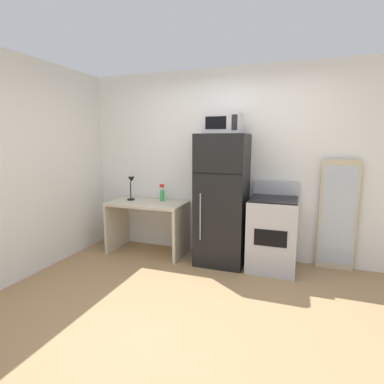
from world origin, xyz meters
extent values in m
plane|color=#9E7A51|center=(0.00, 0.00, 0.00)|extent=(12.00, 12.00, 0.00)
cube|color=white|center=(0.00, 1.70, 1.30)|extent=(5.00, 0.10, 2.60)
cube|color=silver|center=(-2.20, 0.00, 1.30)|extent=(0.10, 4.00, 2.60)
cube|color=beige|center=(-1.17, 1.33, 0.73)|extent=(1.10, 0.60, 0.04)
cube|color=beige|center=(-1.70, 1.33, 0.35)|extent=(0.04, 0.60, 0.71)
cube|color=beige|center=(-0.64, 1.33, 0.35)|extent=(0.04, 0.60, 0.71)
cylinder|color=black|center=(-1.48, 1.40, 0.76)|extent=(0.11, 0.11, 0.02)
cylinder|color=black|center=(-1.48, 1.40, 0.90)|extent=(0.02, 0.02, 0.26)
cone|color=black|center=(-1.45, 1.38, 1.07)|extent=(0.10, 0.10, 0.08)
cylinder|color=green|center=(-1.01, 1.49, 0.83)|extent=(0.06, 0.06, 0.16)
cylinder|color=white|center=(-1.01, 1.49, 0.93)|extent=(0.02, 0.02, 0.04)
cube|color=red|center=(-1.01, 1.48, 0.98)|extent=(0.06, 0.03, 0.04)
cube|color=black|center=(-0.06, 1.33, 0.86)|extent=(0.63, 0.60, 1.71)
cube|color=black|center=(-0.06, 1.03, 1.23)|extent=(0.62, 0.00, 0.01)
cylinder|color=gray|center=(-0.26, 1.02, 0.68)|extent=(0.02, 0.02, 0.60)
cube|color=#B7B7BC|center=(-0.06, 1.31, 1.84)|extent=(0.46, 0.34, 0.26)
cube|color=black|center=(-0.11, 1.14, 1.84)|extent=(0.26, 0.01, 0.15)
cube|color=black|center=(0.12, 1.14, 1.84)|extent=(0.07, 0.01, 0.18)
cube|color=#B7B7BC|center=(0.60, 1.33, 0.45)|extent=(0.59, 0.60, 0.90)
cube|color=black|center=(0.60, 1.33, 0.91)|extent=(0.57, 0.58, 0.02)
cube|color=#B7B7BC|center=(0.60, 1.61, 1.01)|extent=(0.59, 0.04, 0.18)
cube|color=black|center=(0.60, 1.03, 0.50)|extent=(0.38, 0.01, 0.20)
cube|color=#C6B793|center=(1.36, 1.59, 0.70)|extent=(0.44, 0.03, 1.40)
cube|color=#B2BCC6|center=(1.36, 1.57, 0.70)|extent=(0.39, 0.00, 1.26)
camera|label=1|loc=(0.86, -2.46, 1.61)|focal=28.08mm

